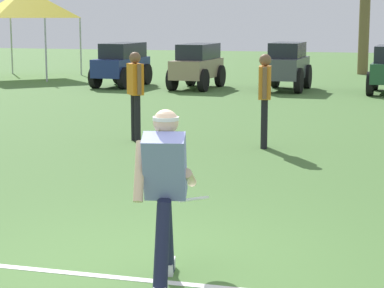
# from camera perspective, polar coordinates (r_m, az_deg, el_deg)

# --- Properties ---
(ground_plane) EXTENTS (80.00, 80.00, 0.00)m
(ground_plane) POSITION_cam_1_polar(r_m,az_deg,el_deg) (6.53, -4.03, -9.76)
(ground_plane) COLOR #466E33
(field_line_paint) EXTENTS (22.72, 0.10, 0.01)m
(field_line_paint) POSITION_cam_1_polar(r_m,az_deg,el_deg) (6.38, -4.53, -10.20)
(field_line_paint) COLOR white
(field_line_paint) RESTS_ON ground_plane
(frisbee_thrower) EXTENTS (0.47, 1.12, 1.43)m
(frisbee_thrower) POSITION_cam_1_polar(r_m,az_deg,el_deg) (6.09, -2.08, -3.31)
(frisbee_thrower) COLOR #191E38
(frisbee_thrower) RESTS_ON ground_plane
(frisbee_in_flight) EXTENTS (0.38, 0.38, 0.10)m
(frisbee_in_flight) POSITION_cam_1_polar(r_m,az_deg,el_deg) (6.62, 0.14, -4.23)
(frisbee_in_flight) COLOR white
(teammate_near_sideline) EXTENTS (0.25, 0.50, 1.56)m
(teammate_near_sideline) POSITION_cam_1_polar(r_m,az_deg,el_deg) (12.41, 5.56, 3.99)
(teammate_near_sideline) COLOR black
(teammate_near_sideline) RESTS_ON ground_plane
(teammate_midfield) EXTENTS (0.37, 0.43, 1.56)m
(teammate_midfield) POSITION_cam_1_polar(r_m,az_deg,el_deg) (13.06, -4.34, 4.29)
(teammate_midfield) COLOR black
(teammate_midfield) RESTS_ON ground_plane
(parked_car_slot_a) EXTENTS (1.29, 2.46, 1.34)m
(parked_car_slot_a) POSITION_cam_1_polar(r_m,az_deg,el_deg) (23.49, -5.37, 6.16)
(parked_car_slot_a) COLOR navy
(parked_car_slot_a) RESTS_ON ground_plane
(parked_car_slot_b) EXTENTS (1.28, 2.45, 1.34)m
(parked_car_slot_b) POSITION_cam_1_polar(r_m,az_deg,el_deg) (22.67, 0.41, 6.08)
(parked_car_slot_b) COLOR #998466
(parked_car_slot_b) RESTS_ON ground_plane
(parked_car_slot_c) EXTENTS (1.24, 2.38, 1.40)m
(parked_car_slot_c) POSITION_cam_1_polar(r_m,az_deg,el_deg) (22.27, 7.25, 5.99)
(parked_car_slot_c) COLOR #474C51
(parked_car_slot_c) RESTS_ON ground_plane
(event_tent) EXTENTS (2.98, 2.98, 3.12)m
(event_tent) POSITION_cam_1_polar(r_m,az_deg,el_deg) (27.41, -12.54, 10.42)
(event_tent) COLOR #B2B5BA
(event_tent) RESTS_ON ground_plane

